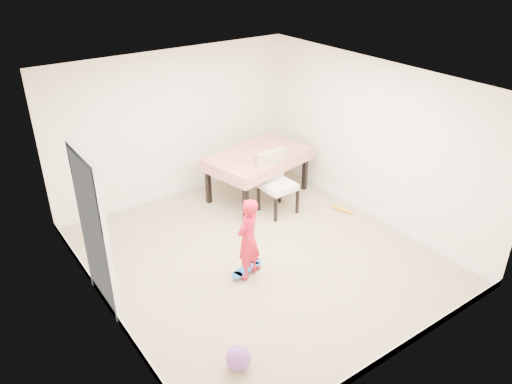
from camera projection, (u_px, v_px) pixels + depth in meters
ground at (258, 255)px, 7.42m from camera, size 5.00×5.00×0.00m
ceiling at (259, 85)px, 6.22m from camera, size 4.50×5.00×0.04m
wall_back at (175, 126)px, 8.60m from camera, size 4.50×0.04×2.60m
wall_front at (402, 264)px, 5.02m from camera, size 4.50×0.04×2.60m
wall_left at (100, 227)px, 5.67m from camera, size 0.04×5.00×2.60m
wall_right at (372, 141)px, 7.96m from camera, size 0.04×5.00×2.60m
door at (95, 235)px, 6.01m from camera, size 0.11×0.94×2.11m
baseboard_back at (180, 189)px, 9.18m from camera, size 4.50×0.02×0.12m
baseboard_front at (388, 355)px, 5.59m from camera, size 4.50×0.02×0.12m
baseboard_left at (113, 311)px, 6.24m from camera, size 0.02×5.00×0.12m
baseboard_right at (364, 209)px, 8.54m from camera, size 0.02×5.00×0.12m
dining_table at (258, 175)px, 8.91m from camera, size 1.94×1.43×0.83m
dining_chair at (278, 184)px, 8.34m from camera, size 0.58×0.66×1.05m
skateboard at (247, 270)px, 7.02m from camera, size 0.60×0.34×0.08m
child at (248, 241)px, 6.69m from camera, size 0.51×0.44×1.18m
balloon at (238, 358)px, 5.45m from camera, size 0.28×0.28×0.28m
foam_toy at (342, 209)px, 8.58m from camera, size 0.18×0.40×0.06m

